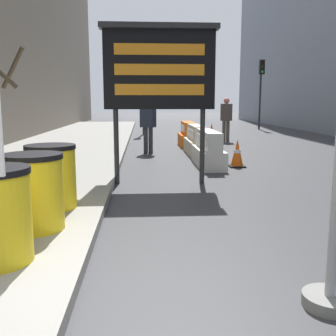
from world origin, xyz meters
The scene contains 13 objects.
ground_plane centered at (0.00, 0.00, 0.00)m, with size 120.00×120.00×0.00m, color #38383A.
barrel_drum_middle centered at (-0.72, 1.67, 0.60)m, with size 0.71×0.71×0.91m.
barrel_drum_back centered at (-0.73, 2.64, 0.60)m, with size 0.71×0.71×0.91m.
message_board centered at (0.91, 4.95, 2.28)m, with size 2.29×0.36×3.12m.
jersey_barrier_white centered at (2.26, 7.05, 0.40)m, with size 0.62×2.00×0.92m.
jersey_barrier_cream centered at (2.26, 9.39, 0.41)m, with size 0.58×2.14×0.92m.
jersey_barrier_orange_far centered at (2.26, 11.70, 0.40)m, with size 0.62×1.62×0.92m.
traffic_cone_near centered at (2.97, 6.87, 0.35)m, with size 0.40×0.40×0.71m.
traffic_cone_mid centered at (3.53, 13.80, 0.36)m, with size 0.42×0.42×0.74m.
traffic_light_near_curb centered at (0.63, 17.40, 2.98)m, with size 0.28×0.45×4.12m.
traffic_light_far_side centered at (7.69, 20.70, 2.98)m, with size 0.28×0.45×4.12m.
pedestrian_worker centered at (4.05, 13.35, 1.07)m, with size 0.52×0.36×1.82m.
pedestrian_passerby centered at (0.75, 9.74, 1.03)m, with size 0.53×0.46×1.75m.
Camera 1 is at (0.57, -2.93, 1.64)m, focal length 42.00 mm.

